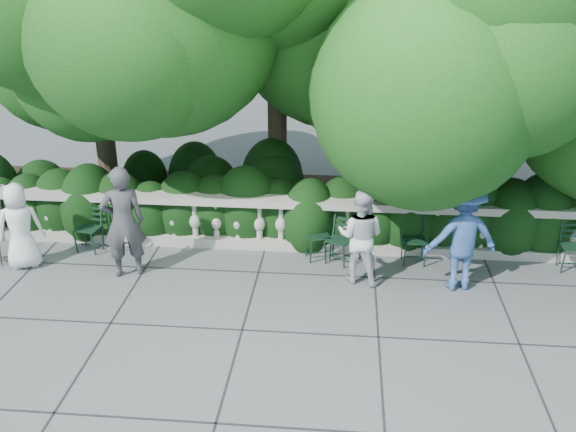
# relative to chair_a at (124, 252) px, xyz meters

# --- Properties ---
(ground) EXTENTS (90.00, 90.00, 0.00)m
(ground) POSITION_rel_chair_a_xyz_m (3.08, -1.34, 0.00)
(ground) COLOR #505257
(ground) RESTS_ON ground
(balustrade) EXTENTS (12.00, 0.44, 1.00)m
(balustrade) POSITION_rel_chair_a_xyz_m (3.08, 0.46, 0.49)
(balustrade) COLOR #9E998E
(balustrade) RESTS_ON ground
(shrub_hedge) EXTENTS (15.00, 2.60, 1.70)m
(shrub_hedge) POSITION_rel_chair_a_xyz_m (3.08, 1.66, 0.00)
(shrub_hedge) COLOR black
(shrub_hedge) RESTS_ON ground
(tree_canopy) EXTENTS (15.04, 6.52, 6.78)m
(tree_canopy) POSITION_rel_chair_a_xyz_m (3.77, 1.85, 3.96)
(tree_canopy) COLOR #3F3023
(tree_canopy) RESTS_ON ground
(chair_a) EXTENTS (0.59, 0.61, 0.84)m
(chair_a) POSITION_rel_chair_a_xyz_m (0.00, 0.00, 0.00)
(chair_a) COLOR black
(chair_a) RESTS_ON ground
(chair_b) EXTENTS (0.51, 0.54, 0.84)m
(chair_b) POSITION_rel_chair_a_xyz_m (-0.65, -0.12, 0.00)
(chair_b) COLOR black
(chair_b) RESTS_ON ground
(chair_c) EXTENTS (0.60, 0.62, 0.84)m
(chair_c) POSITION_rel_chair_a_xyz_m (3.90, -0.18, 0.00)
(chair_c) COLOR black
(chair_c) RESTS_ON ground
(chair_d) EXTENTS (0.57, 0.60, 0.84)m
(chair_d) POSITION_rel_chair_a_xyz_m (3.63, -0.05, 0.00)
(chair_d) COLOR black
(chair_d) RESTS_ON ground
(chair_e) EXTENTS (0.47, 0.51, 0.84)m
(chair_e) POSITION_rel_chair_a_xyz_m (5.29, -0.08, 0.00)
(chair_e) COLOR black
(chair_e) RESTS_ON ground
(chair_f) EXTENTS (0.45, 0.49, 0.84)m
(chair_f) POSITION_rel_chair_a_xyz_m (7.98, -0.09, 0.00)
(chair_f) COLOR black
(chair_f) RESTS_ON ground
(person_businessman) EXTENTS (0.88, 0.72, 1.54)m
(person_businessman) POSITION_rel_chair_a_xyz_m (-1.53, -0.67, 0.77)
(person_businessman) COLOR white
(person_businessman) RESTS_ON ground
(person_woman_grey) EXTENTS (0.83, 0.70, 1.95)m
(person_woman_grey) POSITION_rel_chair_a_xyz_m (0.36, -0.79, 0.98)
(person_woman_grey) COLOR #3F3E43
(person_woman_grey) RESTS_ON ground
(person_casual_man) EXTENTS (0.93, 0.80, 1.64)m
(person_casual_man) POSITION_rel_chair_a_xyz_m (4.31, -0.65, 0.82)
(person_casual_man) COLOR silver
(person_casual_man) RESTS_ON ground
(person_older_blue) EXTENTS (1.33, 0.94, 1.87)m
(person_older_blue) POSITION_rel_chair_a_xyz_m (5.93, -0.73, 0.93)
(person_older_blue) COLOR #315394
(person_older_blue) RESTS_ON ground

